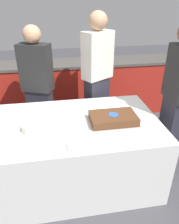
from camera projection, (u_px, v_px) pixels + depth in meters
The scene contains 10 objects.
ground_plane at pixel (70, 178), 2.54m from camera, with size 14.00×14.00×0.00m, color #424247.
back_counter at pixel (60, 89), 3.72m from camera, with size 4.40×0.58×0.92m.
dining_table at pixel (69, 152), 2.37m from camera, with size 1.87×1.07×0.75m.
cake at pixel (113, 118), 2.18m from camera, with size 0.50×0.33×0.09m.
plate_stack at pixel (33, 127), 2.04m from camera, with size 0.20×0.20×0.08m.
side_plate_near_cake at pixel (106, 108), 2.47m from camera, with size 0.21×0.21×0.00m.
utensil_pile at pixel (75, 147), 1.83m from camera, with size 0.13×0.09×0.02m.
person_cutting_cake at pixel (97, 79), 2.84m from camera, with size 0.43×0.37×1.73m.
person_seated_right at pixel (176, 100), 2.29m from camera, with size 0.23×0.33×1.70m.
person_standing_back at pixel (38, 89), 2.76m from camera, with size 0.42×0.32×1.59m.
Camera 1 is at (-0.09, -1.89, 1.88)m, focal length 35.00 mm.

